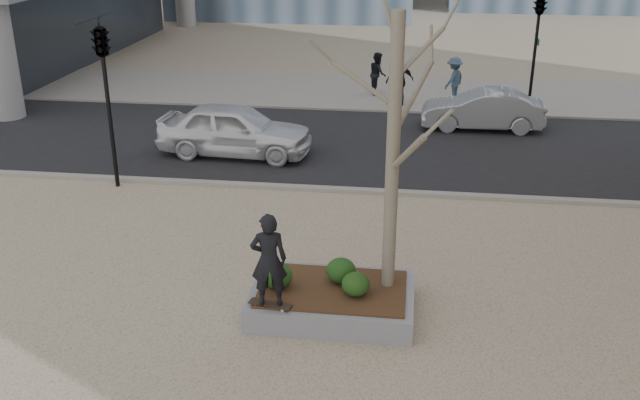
# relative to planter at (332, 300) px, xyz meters

# --- Properties ---
(ground) EXTENTS (120.00, 120.00, 0.00)m
(ground) POSITION_rel_planter_xyz_m (-1.00, 0.00, -0.23)
(ground) COLOR tan
(ground) RESTS_ON ground
(street) EXTENTS (60.00, 8.00, 0.02)m
(street) POSITION_rel_planter_xyz_m (-1.00, 10.00, -0.21)
(street) COLOR black
(street) RESTS_ON ground
(far_sidewalk) EXTENTS (60.00, 6.00, 0.02)m
(far_sidewalk) POSITION_rel_planter_xyz_m (-1.00, 17.00, -0.21)
(far_sidewalk) COLOR gray
(far_sidewalk) RESTS_ON ground
(planter) EXTENTS (3.00, 2.00, 0.45)m
(planter) POSITION_rel_planter_xyz_m (0.00, 0.00, 0.00)
(planter) COLOR gray
(planter) RESTS_ON ground
(planter_mulch) EXTENTS (2.70, 1.70, 0.04)m
(planter_mulch) POSITION_rel_planter_xyz_m (0.00, 0.00, 0.25)
(planter_mulch) COLOR #382314
(planter_mulch) RESTS_ON planter
(sycamore_tree) EXTENTS (2.80, 2.80, 6.60)m
(sycamore_tree) POSITION_rel_planter_xyz_m (1.00, 0.30, 3.56)
(sycamore_tree) COLOR gray
(sycamore_tree) RESTS_ON planter_mulch
(shrub_left) EXTENTS (0.55, 0.55, 0.47)m
(shrub_left) POSITION_rel_planter_xyz_m (-1.01, -0.09, 0.50)
(shrub_left) COLOR #1B3A12
(shrub_left) RESTS_ON planter_mulch
(shrub_middle) EXTENTS (0.56, 0.56, 0.47)m
(shrub_middle) POSITION_rel_planter_xyz_m (0.13, 0.25, 0.50)
(shrub_middle) COLOR #103511
(shrub_middle) RESTS_ON planter_mulch
(shrub_right) EXTENTS (0.52, 0.52, 0.44)m
(shrub_right) POSITION_rel_planter_xyz_m (0.44, -0.19, 0.48)
(shrub_right) COLOR #193912
(shrub_right) RESTS_ON planter_mulch
(skateboard) EXTENTS (0.80, 0.36, 0.08)m
(skateboard) POSITION_rel_planter_xyz_m (-1.02, -0.75, 0.26)
(skateboard) COLOR black
(skateboard) RESTS_ON planter
(skateboarder) EXTENTS (0.70, 0.52, 1.73)m
(skateboarder) POSITION_rel_planter_xyz_m (-1.02, -0.75, 1.16)
(skateboarder) COLOR black
(skateboarder) RESTS_ON skateboard
(police_car) EXTENTS (4.72, 2.15, 1.57)m
(police_car) POSITION_rel_planter_xyz_m (-3.94, 8.55, 0.58)
(police_car) COLOR white
(police_car) RESTS_ON street
(car_silver) EXTENTS (4.04, 1.44, 1.33)m
(car_silver) POSITION_rel_planter_xyz_m (3.64, 12.26, 0.46)
(car_silver) COLOR #93959A
(car_silver) RESTS_ON street
(pedestrian_a) EXTENTS (0.78, 0.92, 1.66)m
(pedestrian_a) POSITION_rel_planter_xyz_m (-0.13, 16.57, 0.63)
(pedestrian_a) COLOR black
(pedestrian_a) RESTS_ON far_sidewalk
(pedestrian_b) EXTENTS (1.11, 1.25, 1.68)m
(pedestrian_b) POSITION_rel_planter_xyz_m (2.83, 15.92, 0.64)
(pedestrian_b) COLOR #364E61
(pedestrian_b) RESTS_ON far_sidewalk
(pedestrian_c) EXTENTS (1.18, 0.83, 1.86)m
(pedestrian_c) POSITION_rel_planter_xyz_m (0.78, 14.97, 0.73)
(pedestrian_c) COLOR black
(pedestrian_c) RESTS_ON far_sidewalk
(traffic_light_near) EXTENTS (0.60, 2.48, 4.50)m
(traffic_light_near) POSITION_rel_planter_xyz_m (-6.50, 5.60, 2.02)
(traffic_light_near) COLOR black
(traffic_light_near) RESTS_ON ground
(traffic_light_far) EXTENTS (0.60, 2.48, 4.50)m
(traffic_light_far) POSITION_rel_planter_xyz_m (5.50, 14.60, 2.02)
(traffic_light_far) COLOR black
(traffic_light_far) RESTS_ON ground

